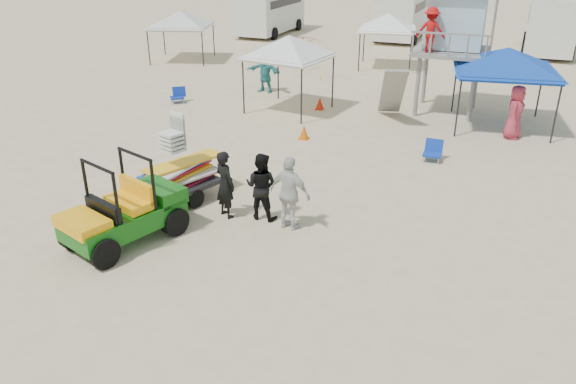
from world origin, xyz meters
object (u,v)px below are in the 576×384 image
at_px(utility_cart, 120,205).
at_px(man_left, 225,184).
at_px(surf_trailer, 178,171).
at_px(lifeguard_tower, 452,26).
at_px(canopy_blue, 509,52).

xyz_separation_m(utility_cart, man_left, (1.52, 2.04, -0.07)).
bearing_deg(surf_trailer, utility_cart, -90.16).
distance_m(surf_trailer, man_left, 1.54).
distance_m(surf_trailer, lifeguard_tower, 12.48).
height_order(surf_trailer, canopy_blue, canopy_blue).
bearing_deg(lifeguard_tower, surf_trailer, -114.66).
distance_m(utility_cart, canopy_blue, 14.31).
relative_size(man_left, lifeguard_tower, 0.39).
xyz_separation_m(utility_cart, lifeguard_tower, (5.11, 13.46, 2.34)).
bearing_deg(utility_cart, surf_trailer, 89.84).
xyz_separation_m(utility_cart, surf_trailer, (0.01, 2.34, -0.07)).
height_order(utility_cart, lifeguard_tower, lifeguard_tower).
bearing_deg(surf_trailer, lifeguard_tower, 65.34).
distance_m(man_left, lifeguard_tower, 12.22).
height_order(utility_cart, surf_trailer, surf_trailer).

